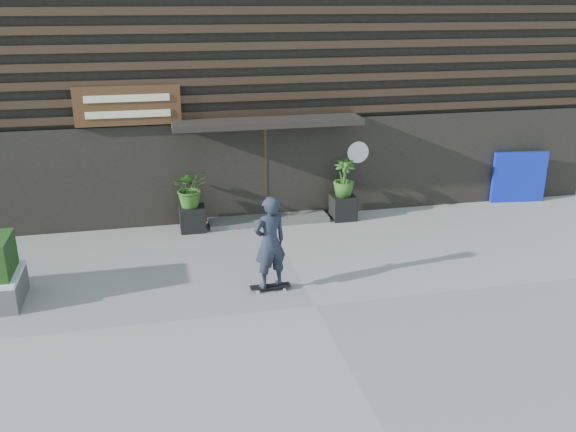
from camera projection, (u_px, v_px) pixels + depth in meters
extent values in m
plane|color=gray|center=(315.00, 306.00, 11.32)|extent=(80.00, 80.00, 0.00)
cube|color=#4D4E4B|center=(268.00, 219.00, 15.53)|extent=(3.00, 0.80, 0.12)
cube|color=black|center=(192.00, 218.00, 14.88)|extent=(0.60, 0.60, 0.60)
imported|color=#2D591E|center=(191.00, 188.00, 14.62)|extent=(0.86, 0.75, 0.96)
cube|color=black|center=(343.00, 207.00, 15.65)|extent=(0.60, 0.60, 0.60)
imported|color=#2D591E|center=(344.00, 178.00, 15.39)|extent=(0.54, 0.54, 0.96)
cube|color=#0D1AAB|center=(519.00, 177.00, 16.83)|extent=(1.50, 0.29, 1.40)
cube|color=black|center=(235.00, 42.00, 19.17)|extent=(18.00, 10.00, 8.00)
cube|color=black|center=(265.00, 170.00, 15.44)|extent=(18.00, 0.12, 2.50)
cube|color=#38281E|center=(265.00, 113.00, 14.90)|extent=(17.60, 0.08, 0.18)
cube|color=#38281E|center=(265.00, 97.00, 14.77)|extent=(17.60, 0.08, 0.18)
cube|color=#38281E|center=(265.00, 80.00, 14.63)|extent=(17.60, 0.08, 0.18)
cube|color=#38281E|center=(264.00, 63.00, 14.50)|extent=(17.60, 0.08, 0.18)
cube|color=#38281E|center=(264.00, 46.00, 14.37)|extent=(17.60, 0.08, 0.18)
cube|color=#38281E|center=(264.00, 28.00, 14.24)|extent=(17.60, 0.08, 0.18)
cube|color=#38281E|center=(264.00, 10.00, 14.10)|extent=(17.60, 0.08, 0.18)
cube|color=black|center=(268.00, 122.00, 14.60)|extent=(4.50, 1.00, 0.15)
cube|color=black|center=(264.00, 172.00, 15.62)|extent=(2.40, 0.30, 2.30)
cube|color=#38281E|center=(265.00, 174.00, 15.46)|extent=(0.06, 0.10, 2.30)
cube|color=#472B19|center=(128.00, 106.00, 14.07)|extent=(2.40, 0.10, 0.90)
cube|color=beige|center=(127.00, 98.00, 13.95)|extent=(1.90, 0.02, 0.16)
cube|color=beige|center=(128.00, 114.00, 14.07)|extent=(1.90, 0.02, 0.16)
cylinder|color=white|center=(358.00, 152.00, 15.74)|extent=(0.56, 0.03, 0.56)
cube|color=black|center=(270.00, 286.00, 11.90)|extent=(0.78, 0.20, 0.02)
cylinder|color=beige|center=(258.00, 292.00, 11.77)|extent=(0.06, 0.03, 0.06)
cylinder|color=#ACACA7|center=(256.00, 288.00, 11.95)|extent=(0.06, 0.03, 0.06)
cylinder|color=#ADADA8|center=(285.00, 290.00, 11.88)|extent=(0.06, 0.03, 0.06)
cylinder|color=#A5A5A1|center=(282.00, 285.00, 12.06)|extent=(0.06, 0.03, 0.06)
imported|color=#1B2031|center=(270.00, 242.00, 11.59)|extent=(0.76, 0.61, 1.81)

